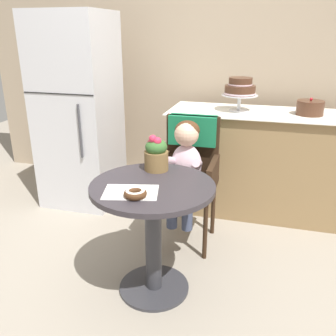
{
  "coord_description": "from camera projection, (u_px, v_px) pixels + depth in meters",
  "views": [
    {
      "loc": [
        0.59,
        -1.81,
        1.54
      ],
      "look_at": [
        0.05,
        0.15,
        0.77
      ],
      "focal_mm": 38.94,
      "sensor_mm": 36.0,
      "label": 1
    }
  ],
  "objects": [
    {
      "name": "refrigerator",
      "position": [
        79.0,
        112.0,
        3.28
      ],
      "size": [
        0.64,
        0.63,
        1.7
      ],
      "color": "silver",
      "rests_on": "ground"
    },
    {
      "name": "seated_child",
      "position": [
        185.0,
        162.0,
        2.55
      ],
      "size": [
        0.27,
        0.32,
        0.73
      ],
      "color": "silver",
      "rests_on": "ground"
    },
    {
      "name": "wicker_chair",
      "position": [
        190.0,
        160.0,
        2.7
      ],
      "size": [
        0.42,
        0.45,
        0.95
      ],
      "rotation": [
        0.0,
        0.0,
        -0.07
      ],
      "color": "#332114",
      "rests_on": "ground"
    },
    {
      "name": "round_layer_cake",
      "position": [
        310.0,
        108.0,
        2.92
      ],
      "size": [
        0.21,
        0.21,
        0.14
      ],
      "color": "#4C2D1E",
      "rests_on": "display_counter"
    },
    {
      "name": "paper_napkin",
      "position": [
        131.0,
        192.0,
        1.96
      ],
      "size": [
        0.33,
        0.26,
        0.0
      ],
      "primitive_type": "cube",
      "rotation": [
        0.0,
        0.0,
        0.23
      ],
      "color": "white",
      "rests_on": "cafe_table"
    },
    {
      "name": "ground_plane",
      "position": [
        154.0,
        288.0,
        2.32
      ],
      "size": [
        8.0,
        8.0,
        0.0
      ],
      "primitive_type": "plane",
      "color": "gray"
    },
    {
      "name": "donut_front",
      "position": [
        135.0,
        193.0,
        1.9
      ],
      "size": [
        0.12,
        0.12,
        0.04
      ],
      "color": "#4C2D19",
      "rests_on": "cafe_table"
    },
    {
      "name": "back_wall",
      "position": [
        210.0,
        51.0,
        3.51
      ],
      "size": [
        4.8,
        0.1,
        2.7
      ],
      "primitive_type": "cube",
      "color": "tan",
      "rests_on": "ground"
    },
    {
      "name": "cafe_table",
      "position": [
        153.0,
        217.0,
        2.14
      ],
      "size": [
        0.72,
        0.72,
        0.72
      ],
      "color": "#332D33",
      "rests_on": "ground"
    },
    {
      "name": "flower_vase",
      "position": [
        156.0,
        153.0,
        2.25
      ],
      "size": [
        0.15,
        0.15,
        0.23
      ],
      "color": "brown",
      "rests_on": "cafe_table"
    },
    {
      "name": "tiered_cake_stand",
      "position": [
        240.0,
        89.0,
        3.02
      ],
      "size": [
        0.3,
        0.3,
        0.28
      ],
      "color": "silver",
      "rests_on": "display_counter"
    },
    {
      "name": "display_counter",
      "position": [
        258.0,
        162.0,
        3.2
      ],
      "size": [
        1.56,
        0.62,
        0.9
      ],
      "color": "#93754C",
      "rests_on": "ground"
    }
  ]
}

